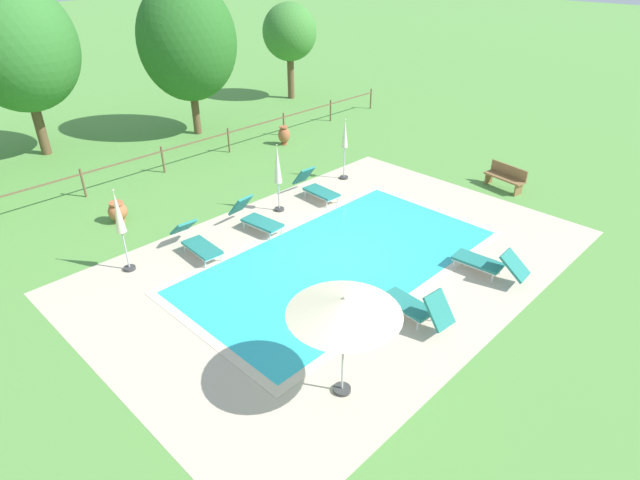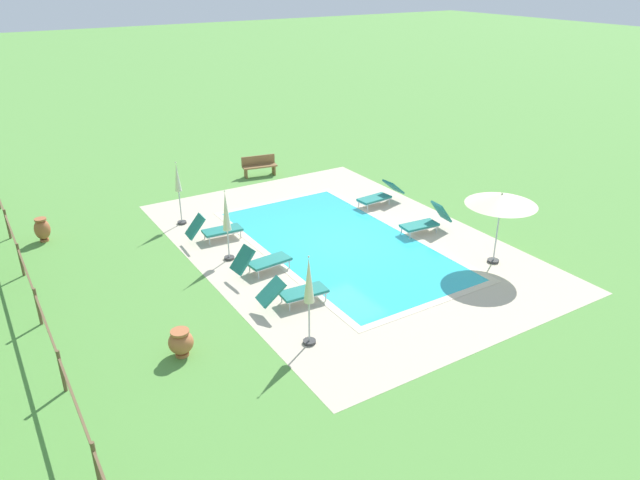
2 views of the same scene
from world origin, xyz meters
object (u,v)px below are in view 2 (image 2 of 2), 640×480
(sun_lounger_north_far, at_px, (294,292))
(patio_umbrella_closed_row_west, at_px, (178,184))
(patio_umbrella_closed_row_mid_west, at_px, (309,287))
(sun_lounger_north_end, at_px, (380,195))
(patio_umbrella_open_foreground, at_px, (501,200))
(patio_umbrella_closed_row_centre, at_px, (226,216))
(sun_lounger_north_near_steps, at_px, (215,230))
(sun_lounger_north_mid, at_px, (426,221))
(terracotta_urn_near_fence, at_px, (181,342))
(sun_lounger_south_near_corner, at_px, (262,261))
(wooden_bench_lawn_side, at_px, (259,165))
(terracotta_urn_by_tree, at_px, (42,229))

(sun_lounger_north_far, bearing_deg, patio_umbrella_closed_row_west, 5.38)
(patio_umbrella_closed_row_west, height_order, patio_umbrella_closed_row_mid_west, patio_umbrella_closed_row_mid_west)
(sun_lounger_north_end, xyz_separation_m, patio_umbrella_closed_row_west, (2.24, 7.17, 1.12))
(patio_umbrella_open_foreground, xyz_separation_m, patio_umbrella_closed_row_centre, (4.55, 6.93, -0.61))
(patio_umbrella_closed_row_centre, bearing_deg, sun_lounger_north_near_steps, -6.70)
(sun_lounger_north_mid, distance_m, sun_lounger_north_end, 2.95)
(patio_umbrella_open_foreground, distance_m, terracotta_urn_near_fence, 10.14)
(sun_lounger_north_end, bearing_deg, patio_umbrella_closed_row_mid_west, 132.73)
(patio_umbrella_open_foreground, bearing_deg, terracotta_urn_near_fence, 87.54)
(sun_lounger_north_end, height_order, terracotta_urn_near_fence, sun_lounger_north_end)
(patio_umbrella_open_foreground, bearing_deg, sun_lounger_north_near_steps, 47.87)
(sun_lounger_north_mid, xyz_separation_m, sun_lounger_north_end, (2.94, -0.25, -0.02))
(patio_umbrella_closed_row_mid_west, relative_size, patio_umbrella_closed_row_centre, 1.04)
(sun_lounger_south_near_corner, relative_size, patio_umbrella_open_foreground, 0.83)
(sun_lounger_north_end, distance_m, terracotta_urn_near_fence, 11.32)
(sun_lounger_north_near_steps, xyz_separation_m, patio_umbrella_open_foreground, (-6.11, -6.75, 1.69))
(sun_lounger_south_near_corner, xyz_separation_m, patio_umbrella_closed_row_mid_west, (-3.92, 0.69, 1.19))
(sun_lounger_north_far, bearing_deg, patio_umbrella_closed_row_mid_west, 161.44)
(sun_lounger_north_far, bearing_deg, sun_lounger_north_end, -53.77)
(wooden_bench_lawn_side, height_order, terracotta_urn_by_tree, wooden_bench_lawn_side)
(sun_lounger_north_end, bearing_deg, patio_umbrella_open_foreground, -179.61)
(patio_umbrella_closed_row_west, distance_m, terracotta_urn_by_tree, 4.69)
(patio_umbrella_closed_row_mid_west, bearing_deg, sun_lounger_south_near_corner, -9.93)
(patio_umbrella_closed_row_mid_west, bearing_deg, patio_umbrella_closed_row_centre, -2.38)
(sun_lounger_north_far, xyz_separation_m, patio_umbrella_closed_row_mid_west, (-1.80, 0.60, 1.20))
(wooden_bench_lawn_side, bearing_deg, sun_lounger_north_end, -156.90)
(wooden_bench_lawn_side, distance_m, terracotta_urn_by_tree, 9.53)
(terracotta_urn_by_tree, bearing_deg, sun_lounger_north_far, -147.49)
(sun_lounger_north_mid, bearing_deg, terracotta_urn_near_fence, 104.20)
(terracotta_urn_near_fence, bearing_deg, patio_umbrella_closed_row_mid_west, -112.49)
(sun_lounger_north_mid, relative_size, sun_lounger_north_end, 0.93)
(sun_lounger_north_near_steps, distance_m, patio_umbrella_closed_row_centre, 1.91)
(patio_umbrella_closed_row_mid_west, height_order, terracotta_urn_near_fence, patio_umbrella_closed_row_mid_west)
(sun_lounger_north_end, relative_size, terracotta_urn_by_tree, 2.46)
(terracotta_urn_by_tree, bearing_deg, wooden_bench_lawn_side, -75.81)
(patio_umbrella_closed_row_mid_west, distance_m, terracotta_urn_by_tree, 10.87)
(wooden_bench_lawn_side, xyz_separation_m, terracotta_urn_by_tree, (-2.34, 9.24, -0.03))
(sun_lounger_north_near_steps, relative_size, patio_umbrella_open_foreground, 0.82)
(patio_umbrella_closed_row_mid_west, relative_size, terracotta_urn_near_fence, 3.49)
(sun_lounger_north_near_steps, bearing_deg, terracotta_urn_near_fence, 150.32)
(sun_lounger_north_near_steps, height_order, sun_lounger_north_far, sun_lounger_north_near_steps)
(sun_lounger_south_near_corner, height_order, patio_umbrella_open_foreground, patio_umbrella_open_foreground)
(sun_lounger_north_near_steps, xyz_separation_m, wooden_bench_lawn_side, (5.31, -4.33, 0.07))
(sun_lounger_north_near_steps, xyz_separation_m, terracotta_urn_near_fence, (-5.68, 3.24, -0.02))
(patio_umbrella_closed_row_mid_west, xyz_separation_m, wooden_bench_lawn_side, (12.16, -4.73, -1.11))
(patio_umbrella_closed_row_centre, distance_m, terracotta_urn_near_fence, 5.24)
(patio_umbrella_closed_row_west, distance_m, patio_umbrella_closed_row_centre, 3.53)
(sun_lounger_north_end, xyz_separation_m, patio_umbrella_open_foreground, (-5.83, -0.04, 1.71))
(sun_lounger_north_end, distance_m, terracotta_urn_by_tree, 12.07)
(patio_umbrella_closed_row_mid_west, xyz_separation_m, terracotta_urn_by_tree, (9.82, 4.51, -1.14))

